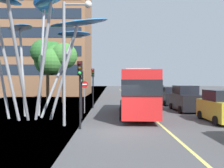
# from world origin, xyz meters

# --- Properties ---
(ground) EXTENTS (120.00, 240.00, 0.10)m
(ground) POSITION_xyz_m (-0.64, 0.00, -0.05)
(ground) COLOR #4C4C4F
(red_bus) EXTENTS (3.05, 10.18, 3.67)m
(red_bus) POSITION_xyz_m (1.68, 6.02, 2.00)
(red_bus) COLOR red
(red_bus) RESTS_ON ground
(leaf_sculpture) EXTENTS (11.03, 10.24, 9.58)m
(leaf_sculpture) POSITION_xyz_m (-6.19, 3.90, 7.30)
(leaf_sculpture) COLOR #9EA0A5
(leaf_sculpture) RESTS_ON ground
(traffic_light_kerb_near) EXTENTS (0.28, 0.42, 3.83)m
(traffic_light_kerb_near) POSITION_xyz_m (-2.16, 0.49, 2.77)
(traffic_light_kerb_near) COLOR black
(traffic_light_kerb_near) RESTS_ON ground
(traffic_light_kerb_far) EXTENTS (0.28, 0.42, 3.42)m
(traffic_light_kerb_far) POSITION_xyz_m (-2.53, 4.12, 2.48)
(traffic_light_kerb_far) COLOR black
(traffic_light_kerb_far) RESTS_ON ground
(traffic_light_island_mid) EXTENTS (0.28, 0.42, 3.98)m
(traffic_light_island_mid) POSITION_xyz_m (-2.18, 10.73, 2.87)
(traffic_light_island_mid) COLOR black
(traffic_light_island_mid) RESTS_ON ground
(car_parked_mid) EXTENTS (1.91, 3.99, 2.14)m
(car_parked_mid) POSITION_xyz_m (6.84, 2.75, 1.00)
(car_parked_mid) COLOR gold
(car_parked_mid) RESTS_ON ground
(car_parked_far) EXTENTS (1.99, 4.59, 2.33)m
(car_parked_far) POSITION_xyz_m (6.33, 8.42, 1.09)
(car_parked_far) COLOR black
(car_parked_far) RESTS_ON ground
(car_side_street) EXTENTS (2.09, 4.11, 2.07)m
(car_side_street) POSITION_xyz_m (6.48, 14.18, 0.98)
(car_side_street) COLOR black
(car_side_street) RESTS_ON ground
(car_far_side) EXTENTS (1.99, 3.98, 2.15)m
(car_far_side) POSITION_xyz_m (6.34, 21.53, 1.01)
(car_far_side) COLOR gray
(car_far_side) RESTS_ON ground
(street_lamp) EXTENTS (1.78, 0.44, 7.59)m
(street_lamp) POSITION_xyz_m (-2.85, 1.55, 4.86)
(street_lamp) COLOR gray
(street_lamp) RESTS_ON ground
(tree_pavement_near) EXTENTS (4.69, 5.17, 7.47)m
(tree_pavement_near) POSITION_xyz_m (-7.08, 16.63, 5.59)
(tree_pavement_near) COLOR brown
(tree_pavement_near) RESTS_ON ground
(tree_pavement_far) EXTENTS (4.59, 5.81, 8.29)m
(tree_pavement_far) POSITION_xyz_m (-8.96, 19.68, 6.21)
(tree_pavement_far) COLOR brown
(tree_pavement_far) RESTS_ON ground
(no_entry_sign) EXTENTS (0.60, 0.12, 2.75)m
(no_entry_sign) POSITION_xyz_m (-2.65, 7.17, 1.82)
(no_entry_sign) COLOR gray
(no_entry_sign) RESTS_ON ground
(backdrop_building) EXTENTS (20.02, 14.30, 22.80)m
(backdrop_building) POSITION_xyz_m (-14.86, 35.12, 11.40)
(backdrop_building) COLOR #8E6042
(backdrop_building) RESTS_ON ground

